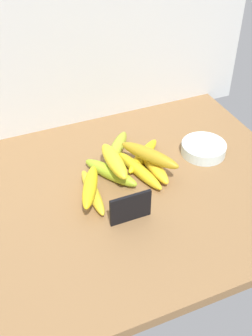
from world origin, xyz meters
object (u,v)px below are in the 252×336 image
object	(u,v)px
banana_2	(110,173)
banana_8	(114,161)
banana_5	(143,156)
fruit_bowl	(204,149)
banana_1	(139,170)
chalkboard_sign	(130,209)
banana_3	(117,148)
banana_4	(153,165)
banana_0	(93,192)
banana_7	(90,186)
banana_6	(150,155)

from	to	relation	value
banana_2	banana_8	xyz separation A→B (cm)	(1.06, -0.35, 4.12)
banana_5	banana_8	world-z (taller)	banana_8
fruit_bowl	banana_8	world-z (taller)	banana_8
banana_1	chalkboard_sign	bearing A→B (deg)	-121.64
chalkboard_sign	banana_3	xyz separation A→B (cm)	(7.24, 27.36, -1.96)
banana_3	banana_4	distance (cm)	13.65
banana_1	banana_3	size ratio (longest dim) A/B	1.13
banana_0	banana_4	xyz separation A→B (cm)	(19.82, 3.48, 0.38)
banana_1	banana_5	distance (cm)	7.02
banana_1	banana_7	distance (cm)	17.23
banana_5	banana_8	distance (cm)	12.44
banana_1	banana_8	world-z (taller)	banana_8
fruit_bowl	banana_3	size ratio (longest dim) A/B	0.77
banana_0	banana_5	xyz separation A→B (cm)	(19.16, 9.07, 0.10)
banana_5	fruit_bowl	bearing A→B (deg)	-11.79
banana_4	banana_6	distance (cm)	4.16
banana_2	banana_6	xyz separation A→B (cm)	(11.37, -1.55, 4.00)
banana_2	banana_5	world-z (taller)	banana_2
banana_3	banana_6	size ratio (longest dim) A/B	0.92
banana_0	banana_5	distance (cm)	21.20
fruit_bowl	banana_8	distance (cm)	29.81
banana_6	banana_7	size ratio (longest dim) A/B	1.16
banana_7	banana_8	bearing A→B (deg)	33.41
banana_4	banana_7	size ratio (longest dim) A/B	1.06
banana_3	banana_6	xyz separation A→B (cm)	(5.35, -11.76, 4.07)
fruit_bowl	banana_4	xyz separation A→B (cm)	(-17.96, -1.70, 0.29)
chalkboard_sign	banana_4	bearing A→B (deg)	48.11
fruit_bowl	banana_0	size ratio (longest dim) A/B	0.73
banana_2	banana_6	size ratio (longest dim) A/B	0.96
banana_7	banana_8	distance (cm)	11.18
fruit_bowl	banana_3	bearing A→B (deg)	157.29
banana_5	banana_6	world-z (taller)	banana_6
banana_0	banana_4	size ratio (longest dim) A/B	1.07
banana_5	banana_0	bearing A→B (deg)	-154.66
chalkboard_sign	banana_5	bearing A→B (deg)	57.92
banana_0	banana_7	bearing A→B (deg)	-128.97
banana_5	banana_6	size ratio (longest dim) A/B	0.95
banana_2	chalkboard_sign	bearing A→B (deg)	-94.08
banana_8	banana_3	bearing A→B (deg)	64.83
banana_2	banana_7	distance (cm)	10.91
banana_2	banana_8	distance (cm)	4.27
chalkboard_sign	banana_7	size ratio (longest dim) A/B	0.67
banana_0	banana_1	distance (cm)	15.65
fruit_bowl	banana_5	world-z (taller)	same
banana_1	banana_5	world-z (taller)	same
banana_4	banana_8	xyz separation A→B (cm)	(-11.53, 1.41, 4.10)
fruit_bowl	banana_1	distance (cm)	22.55
chalkboard_sign	banana_4	distance (cm)	20.77
banana_7	banana_3	bearing A→B (deg)	49.50
banana_4	banana_2	bearing A→B (deg)	172.06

